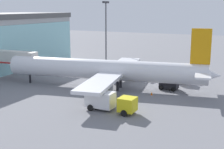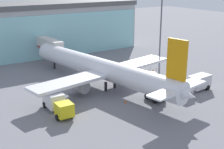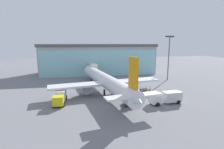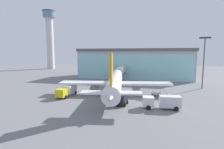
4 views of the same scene
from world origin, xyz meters
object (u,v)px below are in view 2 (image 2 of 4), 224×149
object	(u,v)px
catering_truck	(57,102)
airplane	(102,69)
pushback_tug	(156,95)
safety_cone_nose	(126,101)
safety_cone_wingtip	(153,70)
jet_bridge	(47,44)
fuel_truck	(195,83)
apron_light_mast	(161,17)
baggage_cart	(151,74)

from	to	relation	value
catering_truck	airplane	bearing A→B (deg)	118.45
pushback_tug	safety_cone_nose	distance (m)	5.06
safety_cone_nose	safety_cone_wingtip	xyz separation A→B (m)	(14.77, 10.71, 0.00)
safety_cone_nose	pushback_tug	bearing A→B (deg)	-20.51
jet_bridge	fuel_truck	xyz separation A→B (m)	(13.94, -32.09, -2.94)
fuel_truck	safety_cone_wingtip	bearing A→B (deg)	-102.94
apron_light_mast	baggage_cart	bearing A→B (deg)	-137.07
airplane	fuel_truck	bearing A→B (deg)	-142.00
apron_light_mast	jet_bridge	bearing A→B (deg)	162.36
catering_truck	fuel_truck	size ratio (longest dim) A/B	0.99
airplane	safety_cone_nose	distance (m)	9.16
airplane	safety_cone_wingtip	xyz separation A→B (m)	(13.79, 2.13, -3.05)
jet_bridge	fuel_truck	bearing A→B (deg)	-159.15
safety_cone_nose	airplane	bearing A→B (deg)	83.48
pushback_tug	apron_light_mast	bearing A→B (deg)	-38.96
jet_bridge	pushback_tug	distance (m)	32.20
jet_bridge	apron_light_mast	bearing A→B (deg)	-110.27
catering_truck	pushback_tug	size ratio (longest dim) A/B	2.23
apron_light_mast	airplane	xyz separation A→B (m)	(-24.94, -12.67, -6.27)
safety_cone_wingtip	safety_cone_nose	bearing A→B (deg)	-144.07
fuel_truck	baggage_cart	world-z (taller)	fuel_truck
fuel_truck	safety_cone_nose	size ratio (longest dim) A/B	13.59
jet_bridge	baggage_cart	size ratio (longest dim) A/B	3.94
jet_bridge	fuel_truck	distance (m)	35.11
jet_bridge	safety_cone_wingtip	distance (m)	25.01
catering_truck	safety_cone_wingtip	bearing A→B (deg)	109.10
fuel_truck	baggage_cart	xyz separation A→B (m)	(-0.77, 10.89, -0.97)
catering_truck	safety_cone_wingtip	world-z (taller)	catering_truck
apron_light_mast	airplane	size ratio (longest dim) A/B	0.40
apron_light_mast	safety_cone_wingtip	world-z (taller)	apron_light_mast
safety_cone_nose	jet_bridge	bearing A→B (deg)	91.70
safety_cone_wingtip	catering_truck	bearing A→B (deg)	-162.72
pushback_tug	safety_cone_wingtip	bearing A→B (deg)	-35.23
baggage_cart	safety_cone_wingtip	world-z (taller)	baggage_cart
airplane	safety_cone_nose	bearing A→B (deg)	163.56
jet_bridge	catering_truck	xyz separation A→B (m)	(-9.50, -26.89, -2.94)
safety_cone_nose	baggage_cart	bearing A→B (deg)	34.88
airplane	pushback_tug	bearing A→B (deg)	-170.15
catering_truck	baggage_cart	xyz separation A→B (m)	(22.67, 5.68, -0.97)
jet_bridge	airplane	distance (m)	21.30
jet_bridge	pushback_tug	size ratio (longest dim) A/B	3.79
jet_bridge	apron_light_mast	world-z (taller)	apron_light_mast
apron_light_mast	safety_cone_wingtip	bearing A→B (deg)	-136.60
catering_truck	pushback_tug	bearing A→B (deg)	74.72
apron_light_mast	safety_cone_nose	bearing A→B (deg)	-140.66
airplane	pushback_tug	xyz separation A→B (m)	(3.72, -10.34, -2.35)
jet_bridge	catering_truck	distance (m)	28.67
apron_light_mast	baggage_cart	distance (m)	20.72
catering_truck	pushback_tug	world-z (taller)	catering_truck
pushback_tug	safety_cone_nose	world-z (taller)	pushback_tug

